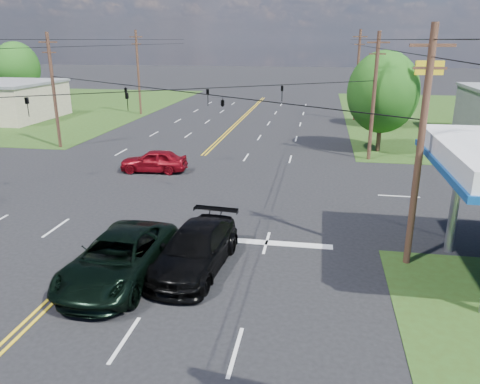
% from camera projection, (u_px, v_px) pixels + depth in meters
% --- Properties ---
extents(ground, '(280.00, 280.00, 0.00)m').
position_uv_depth(ground, '(173.00, 185.00, 30.09)').
color(ground, black).
rests_on(ground, ground).
extents(grass_nw, '(46.00, 48.00, 0.03)m').
position_uv_depth(grass_nw, '(3.00, 106.00, 65.71)').
color(grass_nw, '#2A3F14').
rests_on(grass_nw, ground).
extents(stop_bar, '(10.00, 0.50, 0.02)m').
position_uv_depth(stop_bar, '(224.00, 240.00, 21.79)').
color(stop_bar, silver).
rests_on(stop_bar, ground).
extents(pole_se, '(1.60, 0.28, 9.50)m').
position_uv_depth(pole_se, '(420.00, 148.00, 18.04)').
color(pole_se, '#462B1D').
rests_on(pole_se, ground).
extents(pole_nw, '(1.60, 0.28, 9.50)m').
position_uv_depth(pole_nw, '(54.00, 90.00, 39.09)').
color(pole_nw, '#462B1D').
rests_on(pole_nw, ground).
extents(pole_ne, '(1.60, 0.28, 9.50)m').
position_uv_depth(pole_ne, '(374.00, 96.00, 34.90)').
color(pole_ne, '#462B1D').
rests_on(pole_ne, ground).
extents(pole_left_far, '(1.60, 0.28, 10.00)m').
position_uv_depth(pole_left_far, '(138.00, 72.00, 56.81)').
color(pole_left_far, '#462B1D').
rests_on(pole_left_far, ground).
extents(pole_right_far, '(1.60, 0.28, 10.00)m').
position_uv_depth(pole_right_far, '(357.00, 74.00, 52.62)').
color(pole_right_far, '#462B1D').
rests_on(pole_right_far, ground).
extents(span_wire_signals, '(26.00, 18.00, 1.13)m').
position_uv_depth(span_wire_signals, '(169.00, 90.00, 28.23)').
color(span_wire_signals, black).
rests_on(span_wire_signals, ground).
extents(power_lines, '(26.04, 100.00, 0.64)m').
position_uv_depth(power_lines, '(155.00, 45.00, 25.55)').
color(power_lines, black).
rests_on(power_lines, ground).
extents(tree_right_a, '(5.70, 5.70, 8.18)m').
position_uv_depth(tree_right_a, '(383.00, 92.00, 37.56)').
color(tree_right_a, '#462B1D').
rests_on(tree_right_a, ground).
extents(tree_right_b, '(4.94, 4.94, 7.09)m').
position_uv_depth(tree_right_b, '(394.00, 87.00, 48.61)').
color(tree_right_b, '#462B1D').
rests_on(tree_right_b, ground).
extents(tree_far_l, '(6.08, 6.08, 8.72)m').
position_uv_depth(tree_far_l, '(17.00, 68.00, 63.61)').
color(tree_far_l, '#462B1D').
rests_on(tree_far_l, ground).
extents(pickup_dkgreen, '(3.17, 6.56, 1.80)m').
position_uv_depth(pickup_dkgreen, '(119.00, 258.00, 17.97)').
color(pickup_dkgreen, black).
rests_on(pickup_dkgreen, ground).
extents(suv_black, '(2.94, 6.15, 1.73)m').
position_uv_depth(suv_black, '(195.00, 249.00, 18.80)').
color(suv_black, black).
rests_on(suv_black, ground).
extents(sedan_red, '(4.77, 2.22, 1.58)m').
position_uv_depth(sedan_red, '(154.00, 161.00, 32.83)').
color(sedan_red, maroon).
rests_on(sedan_red, ground).
extents(polesign_ne, '(2.08, 0.45, 7.51)m').
position_uv_depth(polesign_ne, '(427.00, 83.00, 34.94)').
color(polesign_ne, '#A5A5AA').
rests_on(polesign_ne, ground).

